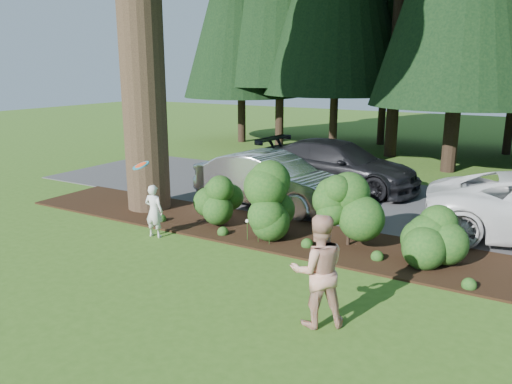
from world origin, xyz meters
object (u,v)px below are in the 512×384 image
at_px(car_dark_suv, 337,165).
at_px(child, 154,211).
at_px(car_silver_wagon, 272,180).
at_px(adult, 318,271).
at_px(frisbee, 141,165).

relative_size(car_dark_suv, child, 4.25).
height_order(car_silver_wagon, child, car_silver_wagon).
distance_m(car_silver_wagon, car_dark_suv, 3.25).
bearing_deg(car_dark_suv, child, 168.09).
bearing_deg(adult, car_dark_suv, -106.71).
xyz_separation_m(child, frisbee, (-0.71, 0.37, 1.00)).
distance_m(car_silver_wagon, frisbee, 4.00).
xyz_separation_m(car_silver_wagon, frisbee, (-1.91, -3.41, 0.83)).
relative_size(child, frisbee, 2.83).
relative_size(car_silver_wagon, car_dark_suv, 0.86).
relative_size(adult, frisbee, 4.00).
bearing_deg(frisbee, car_silver_wagon, 60.73).
distance_m(adult, frisbee, 6.38).
distance_m(car_silver_wagon, child, 3.97).
xyz_separation_m(car_dark_suv, child, (-2.03, -6.93, -0.18)).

